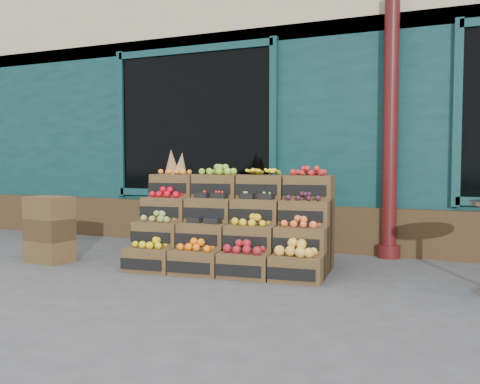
% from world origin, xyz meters
% --- Properties ---
extents(ground, '(60.00, 60.00, 0.00)m').
position_xyz_m(ground, '(0.00, 0.00, 0.00)').
color(ground, '#454548').
rests_on(ground, ground).
extents(shop_facade, '(12.00, 6.24, 4.80)m').
position_xyz_m(shop_facade, '(0.00, 5.11, 2.40)').
color(shop_facade, '#0F3435').
rests_on(shop_facade, ground).
extents(crate_display, '(2.23, 1.27, 1.33)m').
position_xyz_m(crate_display, '(-0.29, 0.71, 0.41)').
color(crate_display, '#4E381E').
rests_on(crate_display, ground).
extents(spare_crates, '(0.56, 0.42, 0.77)m').
position_xyz_m(spare_crates, '(-2.41, 0.14, 0.39)').
color(spare_crates, '#4E381E').
rests_on(spare_crates, ground).
extents(shopkeeper, '(0.81, 0.57, 2.10)m').
position_xyz_m(shopkeeper, '(-1.88, 2.67, 1.05)').
color(shopkeeper, '#175322').
rests_on(shopkeeper, ground).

